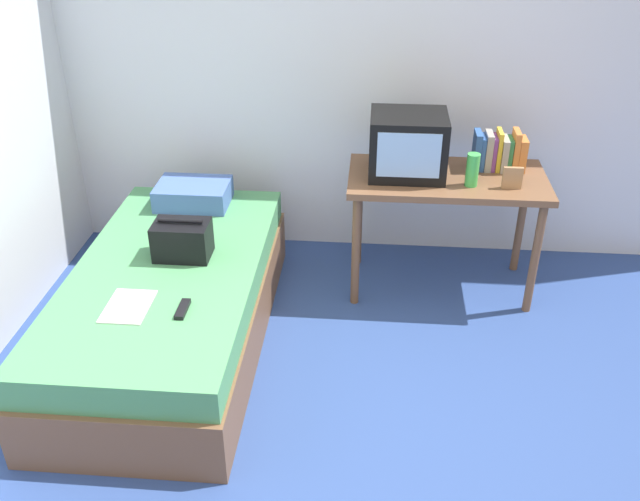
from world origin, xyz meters
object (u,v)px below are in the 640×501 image
tv (408,145)px  handbag (182,240)px  water_bottle (472,170)px  desk (446,191)px  magazine (128,306)px  picture_frame (512,178)px  remote_dark (183,309)px  pillow (193,194)px  book_row (499,152)px  bed (171,305)px

tv → handbag: 1.40m
handbag → water_bottle: bearing=16.8°
desk → magazine: desk is taller
picture_frame → remote_dark: (-1.67, -0.97, -0.32)m
tv → remote_dark: (-1.08, -1.13, -0.44)m
water_bottle → handbag: water_bottle is taller
magazine → remote_dark: (0.27, -0.01, 0.01)m
water_bottle → handbag: 1.66m
magazine → remote_dark: remote_dark is taller
magazine → remote_dark: size_ratio=1.86×
tv → water_bottle: tv is taller
desk → tv: 0.37m
handbag → pillow: bearing=98.8°
remote_dark → magazine: bearing=177.8°
water_bottle → magazine: water_bottle is taller
water_bottle → book_row: size_ratio=0.63×
desk → book_row: bearing=24.1°
bed → picture_frame: (1.86, 0.57, 0.58)m
water_bottle → book_row: bearing=54.9°
bed → handbag: 0.37m
magazine → book_row: bearing=33.1°
bed → pillow: pillow is taller
remote_dark → desk: bearing=40.0°
magazine → picture_frame: bearing=26.3°
handbag → remote_dark: bearing=-76.1°
book_row → picture_frame: bearing=-81.4°
magazine → tv: bearing=39.6°
bed → desk: size_ratio=1.72×
tv → pillow: 1.36m
desk → handbag: (-1.45, -0.60, -0.07)m
tv → remote_dark: tv is taller
pillow → magazine: 1.15m
handbag → bed: bearing=-121.1°
tv → magazine: tv is taller
bed → remote_dark: size_ratio=12.82×
bed → water_bottle: water_bottle is taller
bed → book_row: (1.82, 0.84, 0.62)m
tv → picture_frame: (0.59, -0.16, -0.12)m
picture_frame → remote_dark: size_ratio=0.81×
water_bottle → handbag: size_ratio=0.64×
desk → handbag: bearing=-157.6°
bed → remote_dark: bearing=-64.2°
magazine → bed: bearing=78.6°
picture_frame → magazine: picture_frame is taller
magazine → water_bottle: bearing=29.7°
desk → handbag: desk is taller
tv → handbag: bearing=-153.0°
picture_frame → remote_dark: 1.95m
water_bottle → magazine: (-1.72, -0.98, -0.36)m
book_row → water_bottle: bearing=-125.1°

